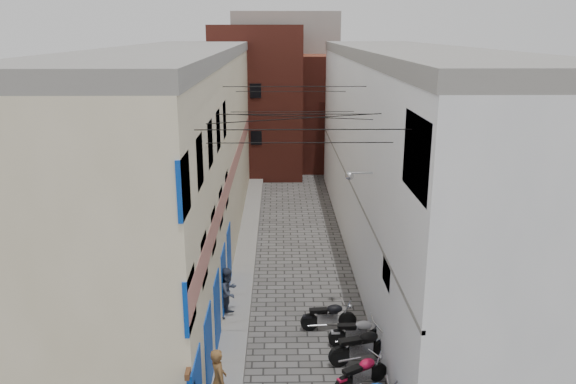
{
  "coord_description": "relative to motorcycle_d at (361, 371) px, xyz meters",
  "views": [
    {
      "loc": [
        -0.57,
        -10.73,
        9.7
      ],
      "look_at": [
        -0.17,
        12.39,
        3.0
      ],
      "focal_mm": 35.0,
      "sensor_mm": 36.0,
      "label": 1
    }
  ],
  "objects": [
    {
      "name": "plinth",
      "position": [
        -3.77,
        10.11,
        -0.39
      ],
      "size": [
        0.9,
        26.0,
        0.25
      ],
      "primitive_type": "cube",
      "color": "gray",
      "rests_on": "ground"
    },
    {
      "name": "building_left",
      "position": [
        -6.7,
        10.05,
        3.99
      ],
      "size": [
        5.1,
        27.0,
        9.0
      ],
      "color": "beige",
      "rests_on": "ground"
    },
    {
      "name": "building_right",
      "position": [
        3.28,
        10.1,
        3.99
      ],
      "size": [
        5.94,
        26.0,
        9.0
      ],
      "color": "silver",
      "rests_on": "ground"
    },
    {
      "name": "building_far_brick_left",
      "position": [
        -3.72,
        25.11,
        4.49
      ],
      "size": [
        6.0,
        6.0,
        10.0
      ],
      "primitive_type": "cube",
      "color": "maroon",
      "rests_on": "ground"
    },
    {
      "name": "building_far_brick_right",
      "position": [
        1.28,
        27.11,
        3.49
      ],
      "size": [
        5.0,
        6.0,
        8.0
      ],
      "primitive_type": "cube",
      "color": "maroon",
      "rests_on": "ground"
    },
    {
      "name": "building_far_concrete",
      "position": [
        -1.72,
        31.11,
        4.99
      ],
      "size": [
        8.0,
        5.0,
        11.0
      ],
      "primitive_type": "cube",
      "color": "gray",
      "rests_on": "ground"
    },
    {
      "name": "far_shopfront",
      "position": [
        -1.72,
        22.31,
        0.69
      ],
      "size": [
        2.0,
        0.3,
        2.4
      ],
      "primitive_type": "cube",
      "color": "black",
      "rests_on": "ground"
    },
    {
      "name": "overhead_wires",
      "position": [
        -1.72,
        4.75,
        6.61
      ],
      "size": [
        5.8,
        13.02,
        1.32
      ],
      "color": "black",
      "rests_on": "ground"
    },
    {
      "name": "motorcycle_d",
      "position": [
        0.0,
        0.0,
        0.0
      ],
      "size": [
        1.81,
        1.36,
        1.02
      ],
      "primitive_type": null,
      "rotation": [
        0.0,
        0.0,
        -1.05
      ],
      "color": "#B10C32",
      "rests_on": "ground"
    },
    {
      "name": "motorcycle_e",
      "position": [
        0.18,
        1.24,
        0.09
      ],
      "size": [
        2.18,
        1.17,
        1.21
      ],
      "primitive_type": null,
      "rotation": [
        0.0,
        0.0,
        -1.31
      ],
      "color": "black",
      "rests_on": "ground"
    },
    {
      "name": "motorcycle_f",
      "position": [
        0.18,
        2.17,
        0.02
      ],
      "size": [
        1.86,
        0.64,
        1.07
      ],
      "primitive_type": null,
      "rotation": [
        0.0,
        0.0,
        -1.54
      ],
      "color": "#9B9A9F",
      "rests_on": "ground"
    },
    {
      "name": "motorcycle_g",
      "position": [
        -0.64,
        3.21,
        0.03
      ],
      "size": [
        1.93,
        0.75,
        1.09
      ],
      "primitive_type": null,
      "rotation": [
        0.0,
        0.0,
        -1.49
      ],
      "color": "black",
      "rests_on": "ground"
    },
    {
      "name": "person_a",
      "position": [
        -3.85,
        -1.2,
        0.61
      ],
      "size": [
        0.61,
        0.74,
        1.74
      ],
      "primitive_type": "imported",
      "rotation": [
        0.0,
        0.0,
        1.92
      ],
      "color": "brown",
      "rests_on": "plinth"
    },
    {
      "name": "person_b",
      "position": [
        -4.03,
        3.82,
        0.6
      ],
      "size": [
        0.98,
        1.05,
        1.72
      ],
      "primitive_type": "imported",
      "rotation": [
        0.0,
        0.0,
        1.06
      ],
      "color": "#31384A",
      "rests_on": "plinth"
    }
  ]
}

